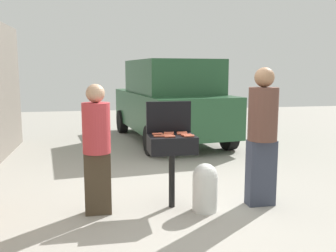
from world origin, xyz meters
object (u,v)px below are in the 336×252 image
object	(u,v)px
hot_dog_1	(182,134)
hot_dog_3	(186,135)
hot_dog_9	(169,133)
parked_minivan	(170,100)
hot_dog_14	(169,135)
hot_dog_13	(189,136)
hot_dog_6	(187,135)
hot_dog_7	(169,136)
hot_dog_10	(157,134)
hot_dog_2	(158,134)
propane_tank	(205,186)
hot_dog_11	(170,137)
bbq_grill	(172,147)
person_left	(97,145)
person_right	(262,132)
hot_dog_5	(183,133)
hot_dog_8	(166,135)
hot_dog_12	(182,132)
hot_dog_0	(168,134)
hot_dog_15	(159,136)

from	to	relation	value
hot_dog_1	hot_dog_3	distance (m)	0.08
hot_dog_9	parked_minivan	bearing A→B (deg)	78.81
hot_dog_14	hot_dog_13	bearing A→B (deg)	-27.26
hot_dog_1	hot_dog_9	size ratio (longest dim) A/B	1.00
hot_dog_9	hot_dog_6	bearing A→B (deg)	-51.14
hot_dog_7	hot_dog_10	distance (m)	0.22
hot_dog_14	hot_dog_2	bearing A→B (deg)	155.53
propane_tank	hot_dog_3	bearing A→B (deg)	143.47
hot_dog_2	hot_dog_11	bearing A→B (deg)	-59.49
bbq_grill	hot_dog_11	xyz separation A→B (m)	(-0.05, -0.15, 0.16)
hot_dog_2	person_left	distance (m)	0.79
hot_dog_1	person_right	bearing A→B (deg)	-8.46
hot_dog_6	person_left	distance (m)	1.13
hot_dog_11	propane_tank	size ratio (longest dim) A/B	0.21
hot_dog_5	person_right	world-z (taller)	person_right
hot_dog_8	hot_dog_12	bearing A→B (deg)	34.89
hot_dog_0	hot_dog_2	world-z (taller)	same
hot_dog_7	hot_dog_11	distance (m)	0.06
hot_dog_1	hot_dog_6	bearing A→B (deg)	-73.05
hot_dog_3	person_left	size ratio (longest dim) A/B	0.08
hot_dog_12	parked_minivan	bearing A→B (deg)	80.95
hot_dog_1	parked_minivan	bearing A→B (deg)	80.92
hot_dog_15	hot_dog_11	bearing A→B (deg)	-25.51
hot_dog_1	hot_dog_13	world-z (taller)	same
hot_dog_3	hot_dog_10	world-z (taller)	same
hot_dog_2	hot_dog_13	size ratio (longest dim) A/B	1.00
hot_dog_3	hot_dog_14	bearing A→B (deg)	167.51
hot_dog_10	hot_dog_15	bearing A→B (deg)	-92.42
hot_dog_11	hot_dog_12	distance (m)	0.35
hot_dog_15	bbq_grill	bearing A→B (deg)	25.26
hot_dog_6	hot_dog_7	bearing A→B (deg)	179.17
hot_dog_1	hot_dog_9	bearing A→B (deg)	142.34
hot_dog_3	hot_dog_5	distance (m)	0.15
hot_dog_1	hot_dog_2	size ratio (longest dim) A/B	1.00
hot_dog_15	person_left	size ratio (longest dim) A/B	0.08
hot_dog_11	hot_dog_14	xyz separation A→B (m)	(0.01, 0.15, 0.00)
hot_dog_12	hot_dog_14	bearing A→B (deg)	-146.61
hot_dog_1	hot_dog_6	xyz separation A→B (m)	(0.03, -0.11, 0.00)
hot_dog_9	hot_dog_14	distance (m)	0.14
hot_dog_10	parked_minivan	distance (m)	4.63
hot_dog_11	hot_dog_12	xyz separation A→B (m)	(0.21, 0.28, 0.00)
hot_dog_9	person_left	distance (m)	0.96
propane_tank	hot_dog_0	bearing A→B (deg)	150.37
hot_dog_5	parked_minivan	bearing A→B (deg)	81.06
bbq_grill	hot_dog_15	size ratio (longest dim) A/B	7.32
hot_dog_12	hot_dog_14	distance (m)	0.24
hot_dog_6	hot_dog_13	bearing A→B (deg)	-54.40
bbq_grill	hot_dog_5	world-z (taller)	hot_dog_5
hot_dog_14	person_left	xyz separation A→B (m)	(-0.91, -0.05, -0.09)
hot_dog_15	person_right	bearing A→B (deg)	-2.06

